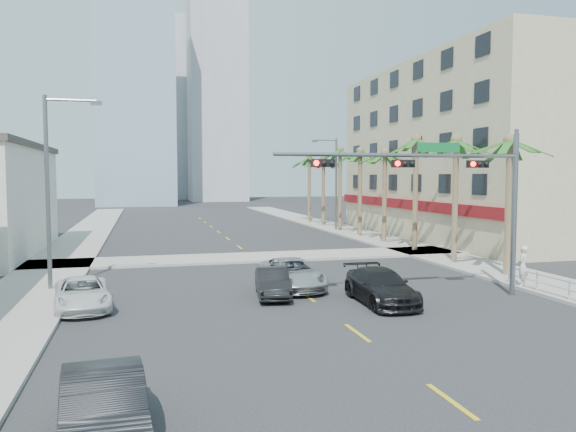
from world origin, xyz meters
The scene contains 26 objects.
ground centered at (0.00, 0.00, 0.00)m, with size 260.00×260.00×0.00m, color #262628.
sidewalk_right centered at (12.00, 20.00, 0.07)m, with size 4.00×120.00×0.15m, color gray.
sidewalk_left centered at (-12.00, 20.00, 0.07)m, with size 4.00×120.00×0.15m, color gray.
sidewalk_cross centered at (0.00, 22.00, 0.07)m, with size 80.00×4.00×0.15m, color gray.
building_right centered at (21.99, 30.00, 7.50)m, with size 15.25×28.00×15.00m.
tower_far_left centered at (-8.00, 95.00, 24.00)m, with size 14.00×14.00×48.00m, color #99B2C6.
tower_far_right centered at (9.00, 110.00, 30.00)m, with size 12.00×12.00×60.00m, color #ADADB2.
tower_far_center centered at (-3.00, 125.00, 21.00)m, with size 16.00×16.00×42.00m, color #ADADB2.
traffic_signal_mast centered at (5.78, 7.95, 5.06)m, with size 11.12×0.54×7.20m.
palm_tree_0 centered at (11.60, 12.00, 7.08)m, with size 4.80×4.80×7.80m.
palm_tree_1 centered at (11.60, 17.20, 7.43)m, with size 4.80×4.80×8.16m.
palm_tree_2 centered at (11.60, 22.40, 7.78)m, with size 4.80×4.80×8.52m.
palm_tree_3 centered at (11.60, 27.60, 7.08)m, with size 4.80×4.80×7.80m.
palm_tree_4 centered at (11.60, 32.80, 7.43)m, with size 4.80×4.80×8.16m.
palm_tree_5 centered at (11.60, 38.00, 7.78)m, with size 4.80×4.80×8.52m.
palm_tree_6 centered at (11.60, 43.20, 7.08)m, with size 4.80×4.80×7.80m.
palm_tree_7 centered at (11.60, 48.40, 7.43)m, with size 4.80×4.80×8.16m.
streetlight_left centered at (-11.00, 14.00, 5.06)m, with size 2.55×0.25×9.00m.
streetlight_right centered at (11.00, 38.00, 5.06)m, with size 2.55×0.25×9.00m.
guardrail centered at (10.30, 6.00, 0.67)m, with size 0.08×8.08×1.00m.
car_parked_mid centered at (-7.80, -2.35, 0.75)m, with size 1.58×4.54×1.50m, color black.
car_parked_far centered at (-9.40, 9.99, 0.63)m, with size 2.09×4.53×1.26m, color silver.
car_lane_left centered at (-1.50, 10.33, 0.64)m, with size 1.35×3.87×1.28m, color black.
car_lane_center centered at (-0.19, 11.88, 0.71)m, with size 2.35×5.10×1.42m, color silver.
car_lane_right centered at (2.62, 7.99, 0.71)m, with size 2.00×4.91×1.42m, color black.
pedestrian centered at (10.30, 9.03, 1.11)m, with size 0.70×0.46×1.92m, color silver.
Camera 1 is at (-6.99, -13.55, 5.31)m, focal length 35.00 mm.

